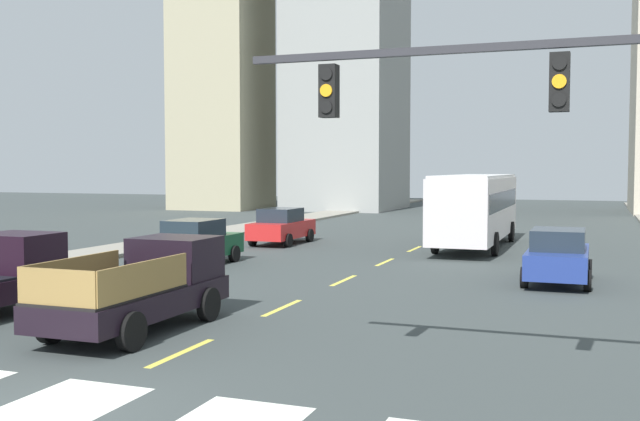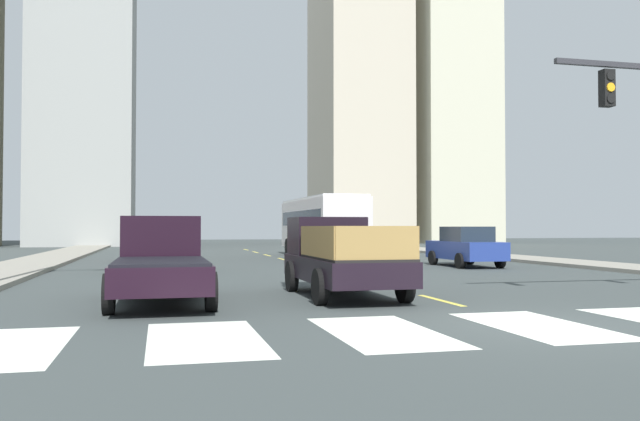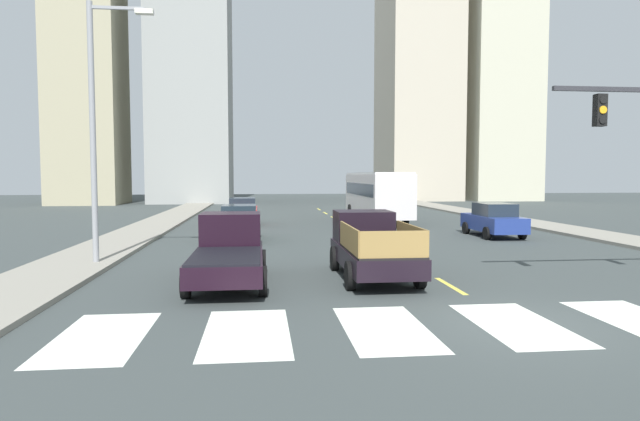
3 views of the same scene
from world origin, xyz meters
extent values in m
plane|color=#383F3F|center=(0.00, 0.00, 0.00)|extent=(160.00, 160.00, 0.00)
cube|color=gray|center=(11.82, 18.00, 0.07)|extent=(2.86, 110.00, 0.15)
cube|color=gray|center=(-11.82, 18.00, 0.07)|extent=(2.86, 110.00, 0.15)
cube|color=silver|center=(-8.48, 0.00, 0.00)|extent=(1.70, 3.53, 0.01)
cube|color=silver|center=(-5.65, 0.00, 0.00)|extent=(1.70, 3.53, 0.01)
cube|color=silver|center=(-2.83, 0.00, 0.00)|extent=(1.70, 3.53, 0.01)
cube|color=silver|center=(0.00, 0.00, 0.00)|extent=(1.70, 3.53, 0.01)
cube|color=#DFCD49|center=(0.00, 4.00, 0.00)|extent=(0.16, 2.40, 0.01)
cube|color=#DFCD49|center=(0.00, 9.00, 0.00)|extent=(0.16, 2.40, 0.01)
cube|color=#DFCD49|center=(0.00, 14.00, 0.00)|extent=(0.16, 2.40, 0.01)
cube|color=#DFCD49|center=(0.00, 19.00, 0.00)|extent=(0.16, 2.40, 0.01)
cube|color=#DFCD49|center=(0.00, 24.00, 0.00)|extent=(0.16, 2.40, 0.01)
cube|color=#DFCD49|center=(0.00, 29.00, 0.00)|extent=(0.16, 2.40, 0.01)
cube|color=#DFCD49|center=(0.00, 34.00, 0.00)|extent=(0.16, 2.40, 0.01)
cube|color=#DFCD49|center=(0.00, 39.00, 0.00)|extent=(0.16, 2.40, 0.01)
cube|color=black|center=(-1.96, 5.31, 0.68)|extent=(1.96, 5.20, 0.56)
cube|color=black|center=(-1.96, 7.01, 1.46)|extent=(1.84, 1.60, 1.00)
cube|color=#19232D|center=(-1.96, 7.45, 1.64)|extent=(1.72, 0.08, 0.56)
cube|color=black|center=(-1.96, 4.36, 0.99)|extent=(1.84, 3.30, 0.06)
cylinder|color=black|center=(-2.94, 6.87, 0.40)|extent=(0.22, 0.80, 0.80)
cylinder|color=black|center=(-0.98, 6.87, 0.40)|extent=(0.22, 0.80, 0.80)
cylinder|color=black|center=(-2.94, 3.75, 0.40)|extent=(0.22, 0.80, 0.80)
cylinder|color=black|center=(-0.98, 3.75, 0.40)|extent=(0.22, 0.80, 0.80)
cube|color=olive|center=(-2.86, 4.36, 1.37)|extent=(0.06, 3.17, 0.70)
cube|color=olive|center=(-1.06, 4.36, 1.37)|extent=(0.06, 3.17, 0.70)
cube|color=olive|center=(-1.96, 2.77, 1.37)|extent=(1.80, 0.06, 0.70)
cube|color=black|center=(-6.30, 4.79, 0.68)|extent=(1.96, 5.20, 0.56)
cube|color=black|center=(-6.30, 6.49, 1.46)|extent=(1.84, 1.60, 1.00)
cube|color=#19232D|center=(-6.30, 6.93, 1.64)|extent=(1.72, 0.08, 0.56)
cube|color=black|center=(-6.30, 3.84, 0.99)|extent=(1.84, 3.30, 0.06)
cylinder|color=black|center=(-7.28, 6.35, 0.40)|extent=(0.22, 0.80, 0.80)
cylinder|color=black|center=(-5.32, 6.35, 0.40)|extent=(0.22, 0.80, 0.80)
cylinder|color=black|center=(-7.28, 3.23, 0.40)|extent=(0.22, 0.80, 0.80)
cylinder|color=black|center=(-5.32, 3.23, 0.40)|extent=(0.22, 0.80, 0.80)
cube|color=silver|center=(2.49, 25.50, 1.85)|extent=(2.50, 10.80, 2.70)
cube|color=#19232D|center=(2.49, 25.50, 2.20)|extent=(2.52, 9.94, 0.80)
cube|color=silver|center=(2.49, 25.50, 3.26)|extent=(2.40, 10.37, 0.12)
cylinder|color=black|center=(1.24, 28.85, 0.50)|extent=(0.22, 1.00, 1.00)
cylinder|color=black|center=(3.74, 28.85, 0.50)|extent=(0.22, 1.00, 1.00)
cylinder|color=black|center=(1.24, 22.53, 0.50)|extent=(0.22, 1.00, 1.00)
cylinder|color=black|center=(3.74, 22.53, 0.50)|extent=(0.22, 1.00, 1.00)
cube|color=navy|center=(6.50, 15.86, 0.70)|extent=(1.80, 4.40, 0.76)
cube|color=#1E2833|center=(6.50, 15.71, 1.40)|extent=(1.58, 2.11, 0.64)
cylinder|color=black|center=(5.60, 17.23, 0.32)|extent=(0.22, 0.64, 0.64)
cylinder|color=black|center=(7.40, 17.23, 0.32)|extent=(0.22, 0.64, 0.64)
cylinder|color=black|center=(5.60, 14.50, 0.32)|extent=(0.22, 0.64, 0.64)
cylinder|color=black|center=(7.40, 14.50, 0.32)|extent=(0.22, 0.64, 0.64)
cube|color=red|center=(-6.48, 23.99, 0.70)|extent=(1.80, 4.40, 0.76)
cube|color=#1E2833|center=(-6.48, 23.84, 1.40)|extent=(1.58, 2.11, 0.64)
cylinder|color=black|center=(-7.38, 25.36, 0.32)|extent=(0.22, 0.64, 0.64)
cylinder|color=black|center=(-5.58, 25.36, 0.32)|extent=(0.22, 0.64, 0.64)
cylinder|color=black|center=(-7.38, 22.63, 0.32)|extent=(0.22, 0.64, 0.64)
cylinder|color=black|center=(-5.58, 22.63, 0.32)|extent=(0.22, 0.64, 0.64)
cube|color=#114729|center=(-6.38, 15.66, 0.70)|extent=(1.80, 4.40, 0.76)
cube|color=#1E2833|center=(-6.38, 15.51, 1.40)|extent=(1.58, 2.11, 0.64)
cylinder|color=black|center=(-7.28, 17.02, 0.32)|extent=(0.22, 0.64, 0.64)
cylinder|color=black|center=(-5.48, 17.02, 0.32)|extent=(0.22, 0.64, 0.64)
cylinder|color=black|center=(-7.28, 14.29, 0.32)|extent=(0.22, 0.64, 0.64)
cylinder|color=black|center=(-5.48, 14.29, 0.32)|extent=(0.22, 0.64, 0.64)
cube|color=black|center=(3.53, 2.73, 4.85)|extent=(0.28, 0.24, 0.84)
cylinder|color=black|center=(3.53, 2.60, 5.11)|extent=(0.20, 0.04, 0.20)
cylinder|color=orange|center=(3.53, 2.60, 4.85)|extent=(0.20, 0.04, 0.20)
cylinder|color=black|center=(3.53, 2.60, 4.59)|extent=(0.20, 0.04, 0.20)
cube|color=beige|center=(24.51, 55.20, 16.72)|extent=(8.31, 7.87, 33.45)
cube|color=gray|center=(-13.18, 54.20, 16.73)|extent=(8.88, 10.69, 33.46)
cube|color=#BBB09A|center=(14.70, 57.94, 15.91)|extent=(8.73, 11.79, 31.83)
camera|label=1|loc=(7.54, -8.48, 3.62)|focal=41.54mm
camera|label=2|loc=(-6.33, -10.04, 1.69)|focal=36.69mm
camera|label=3|loc=(-5.36, -10.82, 3.15)|focal=30.58mm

